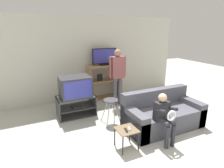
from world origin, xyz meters
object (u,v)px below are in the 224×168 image
Objects in this scene: couch at (162,115)px; tv_stand at (76,106)px; remote_control_white at (129,128)px; television_main at (75,87)px; remote_control_black at (126,130)px; person_seated_child at (164,114)px; media_shelf at (105,81)px; television_flat at (104,57)px; person_standing_adult at (118,72)px; snack_table at (127,132)px; folding_stool at (111,104)px.

tv_stand is at bearing 139.29° from couch.
tv_stand is 1.90m from remote_control_white.
television_main is at bearing 139.26° from couch.
television_main reaches higher than remote_control_black.
couch is 0.71m from person_seated_child.
television_main is at bearing 129.43° from remote_control_white.
television_flat is at bearing 63.73° from media_shelf.
person_seated_child is (-0.04, -2.12, -0.41)m from person_standing_adult.
media_shelf reaches higher than person_seated_child.
person_standing_adult reaches higher than remote_control_black.
remote_control_white is 0.14× the size of person_seated_child.
media_shelf is at bearing -116.27° from television_flat.
television_flat is 2.60m from couch.
snack_table is 2.77× the size of remote_control_black.
person_seated_child is at bearing -62.53° from folding_stool.
remote_control_white is at bearing 28.39° from remote_control_black.
tv_stand reaches higher than snack_table.
folding_stool is 1.07m from snack_table.
television_main is at bearing -172.02° from person_standing_adult.
folding_stool is 0.36× the size of person_standing_adult.
media_shelf is 7.68× the size of remote_control_black.
snack_table is 2.25m from person_standing_adult.
couch is at bearing -78.41° from media_shelf.
person_seated_child is (0.61, -1.17, 0.12)m from folding_stool.
person_seated_child is at bearing -88.47° from media_shelf.
couch is at bearing 30.38° from remote_control_black.
folding_stool is at bearing 146.34° from couch.
couch is (1.66, -1.43, -0.50)m from television_main.
television_main is 1.50m from media_shelf.
snack_table is 0.08m from remote_control_black.
television_flat is 5.52× the size of remote_control_black.
folding_stool is 0.33× the size of couch.
media_shelf is 1.84× the size of folding_stool.
remote_control_black is (-0.19, -1.09, -0.08)m from folding_stool.
folding_stool is 0.59× the size of person_seated_child.
couch is at bearing 41.79° from remote_control_white.
tv_stand is 6.75× the size of remote_control_white.
remote_control_white is at bearing -103.43° from television_flat.
remote_control_white reaches higher than snack_table.
television_main is 2.25m from couch.
television_flat is 0.44× the size of couch.
couch is at bearing 51.45° from person_seated_child.
media_shelf is at bearing 86.49° from remote_control_black.
folding_stool is at bearing 106.99° from remote_control_white.
couch is 1.08× the size of person_standing_adult.
couch is 1.78× the size of person_seated_child.
tv_stand is 0.88× the size of media_shelf.
snack_table is 0.82m from person_seated_child.
folding_stool reaches higher than remote_control_black.
tv_stand is at bearing 123.19° from person_seated_child.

